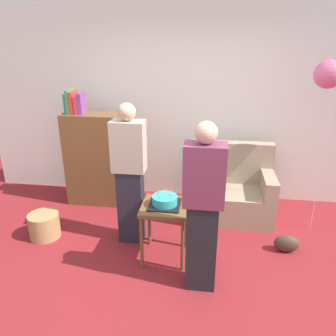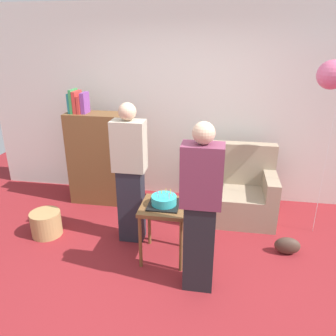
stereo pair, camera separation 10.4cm
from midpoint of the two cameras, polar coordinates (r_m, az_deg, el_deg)
ground_plane at (r=3.48m, az=0.47°, el=-18.86°), size 8.00×8.00×0.00m
wall_back at (r=4.76m, az=4.52°, el=10.62°), size 6.00×0.10×2.70m
couch at (r=4.48m, az=11.55°, el=-4.13°), size 1.10×0.70×0.96m
bookshelf at (r=4.77m, az=-11.39°, el=1.89°), size 0.80×0.36×1.61m
side_table at (r=3.50m, az=0.17°, el=-7.85°), size 0.48×0.48×0.63m
birthday_cake at (r=3.43m, az=0.17°, el=-5.68°), size 0.32×0.32×0.17m
person_blowing_candles at (r=3.71m, az=-5.74°, el=-1.04°), size 0.36×0.22×1.63m
person_holding_cake at (r=2.97m, az=6.63°, el=-7.16°), size 0.36×0.22×1.63m
wicker_basket at (r=4.31m, az=-19.57°, el=-8.98°), size 0.36×0.36×0.30m
handbag at (r=4.02m, az=20.55°, el=-12.42°), size 0.28×0.14×0.20m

